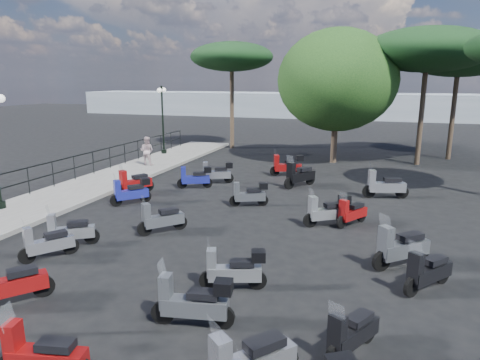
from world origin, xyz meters
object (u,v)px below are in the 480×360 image
(scooter_26, at_px, (385,186))
(broadleaf_tree, at_px, (337,80))
(pine_2, at_px, (232,57))
(scooter_14, at_px, (249,195))
(scooter_18, at_px, (351,334))
(pine_1, at_px, (459,58))
(scooter_2, at_px, (69,231))
(scooter_11, at_px, (42,356))
(scooter_9, at_px, (195,178))
(scooter_19, at_px, (352,213))
(scooter_10, at_px, (217,173))
(lamp_post_2, at_px, (163,115))
(scooter_21, at_px, (299,176))
(scooter_8, at_px, (161,219))
(scooter_6, at_px, (10,284))
(scooter_12, at_px, (193,303))
(scooter_24, at_px, (427,272))
(pedestrian_far, at_px, (147,151))
(scooter_20, at_px, (328,211))
(scooter_25, at_px, (401,248))
(scooter_7, at_px, (47,244))
(scooter_15, at_px, (287,166))
(scooter_3, at_px, (131,192))
(scooter_4, at_px, (134,183))
(pine_0, at_px, (428,50))
(scooter_13, at_px, (234,270))

(scooter_26, bearing_deg, broadleaf_tree, 5.80)
(pine_2, bearing_deg, scooter_14, -67.94)
(scooter_18, height_order, pine_1, pine_1)
(scooter_2, relative_size, scooter_11, 0.86)
(scooter_9, distance_m, scooter_14, 3.60)
(scooter_19, bearing_deg, scooter_10, -0.34)
(lamp_post_2, distance_m, scooter_21, 11.17)
(lamp_post_2, xyz_separation_m, scooter_8, (6.63, -12.52, -2.07))
(broadleaf_tree, xyz_separation_m, pine_2, (-7.32, 3.16, 1.51))
(scooter_6, height_order, scooter_19, scooter_6)
(scooter_12, distance_m, scooter_24, 5.30)
(pine_2, bearing_deg, scooter_10, -74.43)
(pedestrian_far, distance_m, scooter_20, 12.30)
(scooter_12, xyz_separation_m, scooter_26, (3.44, 10.84, 0.01))
(scooter_12, xyz_separation_m, scooter_24, (4.38, 2.98, -0.05))
(scooter_6, relative_size, scooter_14, 0.97)
(scooter_24, xyz_separation_m, scooter_25, (-0.53, 1.15, 0.06))
(scooter_18, bearing_deg, scooter_9, -24.37)
(scooter_7, xyz_separation_m, scooter_26, (8.44, 9.14, 0.08))
(scooter_9, height_order, pine_2, pine_2)
(scooter_6, height_order, scooter_15, scooter_15)
(scooter_6, height_order, scooter_24, scooter_6)
(scooter_3, bearing_deg, lamp_post_2, -26.77)
(scooter_11, relative_size, pine_2, 0.22)
(scooter_3, height_order, scooter_8, scooter_8)
(scooter_26, bearing_deg, scooter_19, 149.54)
(scooter_20, xyz_separation_m, scooter_21, (-1.84, 4.85, 0.03))
(scooter_14, bearing_deg, scooter_7, 126.37)
(scooter_21, height_order, scooter_26, scooter_21)
(scooter_6, height_order, pine_2, pine_2)
(scooter_4, bearing_deg, scooter_26, -134.91)
(scooter_12, height_order, scooter_15, scooter_15)
(pedestrian_far, height_order, broadleaf_tree, broadleaf_tree)
(scooter_9, height_order, scooter_11, scooter_11)
(scooter_18, height_order, pine_0, pine_0)
(scooter_3, bearing_deg, scooter_18, -176.83)
(scooter_2, height_order, scooter_8, scooter_8)
(scooter_11, height_order, broadleaf_tree, broadleaf_tree)
(scooter_19, bearing_deg, scooter_8, 57.79)
(scooter_4, bearing_deg, scooter_11, 145.48)
(scooter_15, xyz_separation_m, scooter_20, (2.84, -6.93, -0.02))
(pine_2, bearing_deg, scooter_4, -88.93)
(pedestrian_far, height_order, scooter_20, pedestrian_far)
(scooter_7, bearing_deg, scooter_8, -90.02)
(scooter_2, relative_size, scooter_25, 0.92)
(scooter_3, xyz_separation_m, scooter_21, (5.59, 4.70, 0.04))
(scooter_9, distance_m, pine_1, 17.00)
(scooter_13, height_order, scooter_14, scooter_13)
(pedestrian_far, xyz_separation_m, scooter_8, (5.64, -8.81, -0.48))
(scooter_24, bearing_deg, scooter_7, 46.52)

